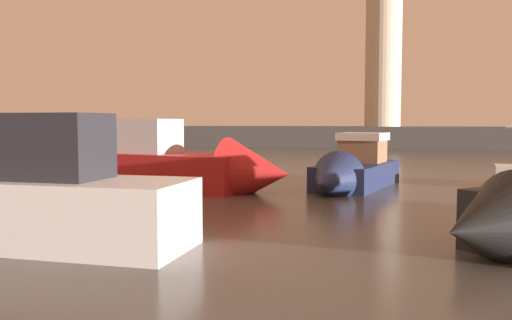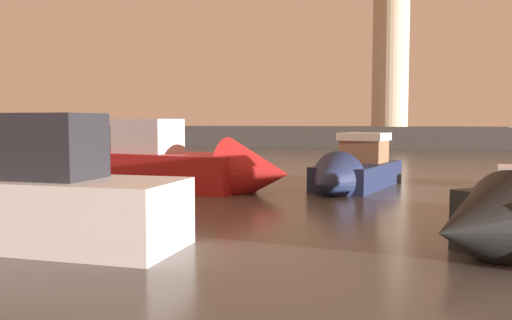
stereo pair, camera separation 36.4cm
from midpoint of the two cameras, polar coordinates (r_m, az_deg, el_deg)
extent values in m
plane|color=#4C4742|center=(26.74, 9.33, -1.17)|extent=(220.00, 220.00, 0.00)
cube|color=#423F3D|center=(51.13, 12.51, 2.38)|extent=(85.34, 4.53, 1.95)
cylinder|color=beige|center=(51.36, 14.19, 10.34)|extent=(3.24, 3.24, 12.34)
cone|color=black|center=(9.97, 23.09, -6.64)|extent=(2.60, 2.60, 1.90)
cube|color=#1E284C|center=(20.46, 11.21, -1.58)|extent=(3.05, 5.32, 0.88)
cone|color=#1E284C|center=(17.63, 8.28, -2.30)|extent=(2.26, 2.17, 1.91)
cube|color=#8C6647|center=(21.05, 11.80, 0.90)|extent=(1.81, 1.73, 0.83)
cube|color=silver|center=(21.03, 11.82, 2.43)|extent=(1.99, 1.91, 0.29)
cube|color=white|center=(11.74, -22.75, -4.92)|extent=(6.63, 2.11, 1.32)
cube|color=#232328|center=(11.39, -21.46, 1.40)|extent=(2.52, 1.37, 1.27)
cube|color=#B21E1E|center=(20.06, -9.64, -1.09)|extent=(6.98, 3.52, 1.28)
cone|color=#B21E1E|center=(18.10, 0.72, -1.39)|extent=(2.59, 2.71, 2.39)
cube|color=silver|center=(20.26, -10.77, 2.51)|extent=(2.30, 2.02, 1.24)
cube|color=black|center=(30.10, -18.50, 0.29)|extent=(6.69, 5.03, 1.08)
cone|color=black|center=(26.82, -14.82, 0.04)|extent=(2.85, 2.91, 2.19)
cube|color=#8C6647|center=(31.06, -19.51, 2.55)|extent=(2.94, 2.45, 1.27)
camera|label=1|loc=(0.18, -89.44, 0.04)|focal=37.98mm
camera|label=2|loc=(0.18, 90.56, -0.04)|focal=37.98mm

